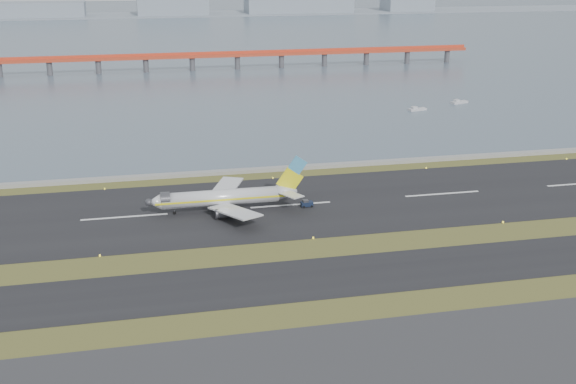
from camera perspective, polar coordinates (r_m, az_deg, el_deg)
name	(u,v)px	position (r m, az deg, el deg)	size (l,w,h in m)	color
ground	(322,252)	(150.18, 2.71, -4.77)	(1000.00, 1000.00, 0.00)	#3A4A1A
taxiway_strip	(338,276)	(139.63, 3.99, -6.63)	(1000.00, 18.00, 0.10)	black
runway_strip	(291,205)	(177.32, 0.21, -1.04)	(1000.00, 45.00, 0.10)	black
seawall	(268,169)	(205.14, -1.61, 1.80)	(1000.00, 2.50, 1.00)	gray
bay_water	(174,31)	(597.27, -9.03, 12.47)	(1400.00, 800.00, 1.30)	#4C5F6D
red_pier	(237,55)	(390.80, -4.03, 10.72)	(260.00, 5.00, 10.20)	#C23C21
far_shoreline	(176,8)	(756.74, -8.82, 14.14)	(1400.00, 80.00, 60.50)	gray
airliner	(227,197)	(172.98, -4.87, -0.42)	(38.52, 32.89, 12.80)	silver
pushback_tug	(307,204)	(175.86, 1.49, -0.92)	(2.93, 1.78, 1.85)	#121C32
workboat_near	(417,109)	(289.99, 10.16, 6.46)	(7.64, 3.75, 1.78)	#BCBCC1
workboat_far	(459,102)	(307.55, 13.36, 6.92)	(7.95, 4.66, 1.84)	#BCBCC1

